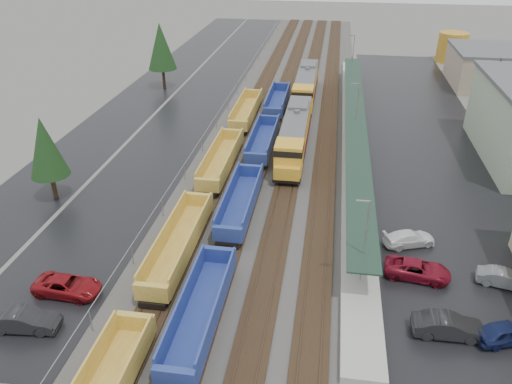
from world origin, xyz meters
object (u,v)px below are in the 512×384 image
at_px(locomotive_lead, 294,136).
at_px(parked_car_west_c, 67,286).
at_px(parked_car_east_d, 507,333).
at_px(parked_car_east_e, 504,279).
at_px(parked_car_west_b, 24,320).
at_px(parked_car_east_a, 448,326).
at_px(parked_car_east_b, 418,270).
at_px(locomotive_trail, 306,86).
at_px(storage_tank, 452,47).
at_px(well_string_blue, 224,248).
at_px(well_string_yellow, 179,243).
at_px(parked_car_east_c, 409,238).

distance_m(locomotive_lead, parked_car_west_c, 33.21).
xyz_separation_m(parked_car_east_d, parked_car_east_e, (1.51, 6.33, -0.07)).
distance_m(parked_car_west_b, parked_car_east_a, 30.14).
bearing_deg(parked_car_west_c, parked_car_east_b, -74.59).
relative_size(locomotive_lead, parked_car_east_b, 3.86).
relative_size(locomotive_trail, storage_tank, 3.49).
bearing_deg(locomotive_lead, parked_car_east_b, -62.19).
relative_size(well_string_blue, parked_car_east_d, 20.68).
distance_m(parked_car_east_b, parked_car_east_e, 6.74).
bearing_deg(parked_car_east_b, locomotive_lead, 35.45).
xyz_separation_m(parked_car_east_b, parked_car_east_d, (5.23, -6.42, 0.03)).
relative_size(locomotive_lead, storage_tank, 3.49).
xyz_separation_m(storage_tank, parked_car_east_a, (-14.46, -80.97, -2.12)).
height_order(well_string_yellow, parked_car_east_b, well_string_yellow).
xyz_separation_m(parked_car_west_c, parked_car_east_e, (34.15, 6.26, -0.05)).
distance_m(parked_car_east_c, parked_car_east_d, 12.32).
bearing_deg(parked_car_east_d, parked_car_west_c, 70.67).
bearing_deg(parked_car_east_c, well_string_yellow, 82.23).
bearing_deg(parked_car_west_b, parked_car_west_c, -21.53).
relative_size(parked_car_west_b, parked_car_east_d, 1.10).
height_order(locomotive_lead, parked_car_west_c, locomotive_lead).
relative_size(well_string_yellow, storage_tank, 14.27).
height_order(locomotive_lead, parked_car_east_a, locomotive_lead).
relative_size(locomotive_trail, parked_car_west_c, 3.86).
xyz_separation_m(locomotive_lead, parked_car_east_e, (18.93, -23.20, -1.78)).
xyz_separation_m(well_string_blue, parked_car_east_a, (17.48, -6.38, -0.37)).
xyz_separation_m(locomotive_lead, locomotive_trail, (0.00, 21.00, 0.00)).
bearing_deg(storage_tank, well_string_yellow, -115.76).
bearing_deg(parked_car_west_c, parked_car_east_d, -87.76).
height_order(well_string_yellow, parked_car_east_a, well_string_yellow).
relative_size(locomotive_lead, parked_car_west_c, 3.86).
relative_size(locomotive_trail, parked_car_east_a, 4.11).
relative_size(parked_car_west_c, parked_car_east_d, 1.18).
height_order(well_string_yellow, parked_car_east_d, well_string_yellow).
height_order(parked_car_east_a, parked_car_east_b, parked_car_east_a).
distance_m(locomotive_lead, parked_car_east_e, 29.99).
height_order(locomotive_trail, parked_car_west_b, locomotive_trail).
distance_m(parked_car_east_c, parked_car_east_e, 8.37).
bearing_deg(parked_car_east_b, parked_car_east_d, -133.19).
height_order(well_string_blue, parked_car_east_c, well_string_blue).
height_order(locomotive_trail, parked_car_west_c, locomotive_trail).
bearing_deg(parked_car_west_c, well_string_blue, -58.48).
height_order(well_string_yellow, parked_car_west_c, well_string_yellow).
relative_size(well_string_yellow, parked_car_east_b, 15.81).
height_order(well_string_yellow, parked_car_west_b, well_string_yellow).
height_order(well_string_blue, parked_car_east_e, well_string_blue).
bearing_deg(storage_tank, parked_car_east_d, -97.41).
bearing_deg(parked_car_west_c, locomotive_lead, -24.97).
bearing_deg(parked_car_east_d, storage_tank, -26.64).
relative_size(well_string_blue, parked_car_east_c, 19.70).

